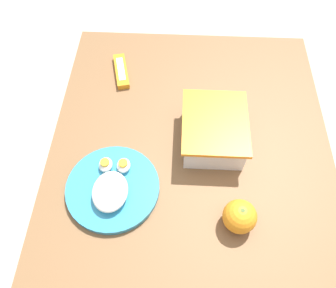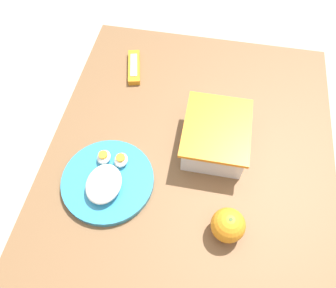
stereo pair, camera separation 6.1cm
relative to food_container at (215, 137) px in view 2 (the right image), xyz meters
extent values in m
plane|color=#B2A899|center=(0.09, -0.06, -0.75)|extent=(10.00, 10.00, 0.00)
cube|color=brown|center=(0.09, -0.06, -0.05)|extent=(1.04, 0.77, 0.03)
cylinder|color=brown|center=(-0.37, -0.39, -0.41)|extent=(0.05, 0.05, 0.68)
cylinder|color=brown|center=(-0.37, 0.27, -0.41)|extent=(0.05, 0.05, 0.68)
cube|color=white|center=(0.00, 0.00, 0.00)|extent=(0.19, 0.15, 0.08)
cube|color=#CCBC84|center=(0.00, 0.00, -0.01)|extent=(0.17, 0.14, 0.05)
cube|color=orange|center=(0.00, 0.00, 0.04)|extent=(0.21, 0.17, 0.01)
ellipsoid|color=tan|center=(-0.05, 0.00, 0.01)|extent=(0.07, 0.06, 0.03)
ellipsoid|color=tan|center=(0.05, 0.01, 0.01)|extent=(0.05, 0.05, 0.03)
sphere|color=orange|center=(0.23, 0.05, 0.00)|extent=(0.08, 0.08, 0.08)
cylinder|color=#4C662D|center=(0.23, 0.05, 0.04)|extent=(0.01, 0.01, 0.00)
cylinder|color=teal|center=(0.16, -0.25, -0.03)|extent=(0.23, 0.23, 0.02)
ellipsoid|color=white|center=(0.19, -0.25, 0.00)|extent=(0.11, 0.09, 0.04)
ellipsoid|color=white|center=(0.11, -0.28, -0.01)|extent=(0.04, 0.03, 0.02)
cylinder|color=#F4A823|center=(0.11, -0.28, 0.00)|extent=(0.02, 0.02, 0.01)
ellipsoid|color=white|center=(0.11, -0.23, -0.01)|extent=(0.04, 0.03, 0.02)
cylinder|color=#F4A823|center=(0.11, -0.23, 0.00)|extent=(0.02, 0.02, 0.01)
cube|color=orange|center=(-0.24, -0.28, -0.03)|extent=(0.14, 0.07, 0.02)
cube|color=white|center=(-0.24, -0.28, -0.02)|extent=(0.10, 0.04, 0.00)
camera|label=1|loc=(0.50, -0.10, 0.73)|focal=35.00mm
camera|label=2|loc=(0.49, -0.04, 0.73)|focal=35.00mm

